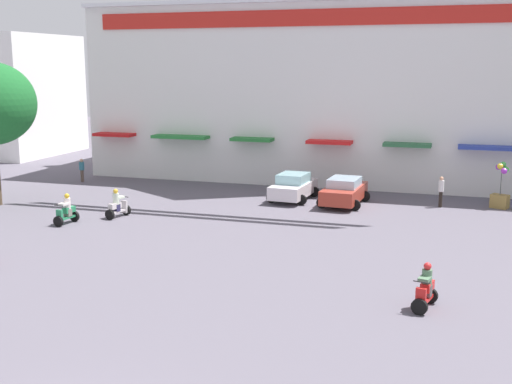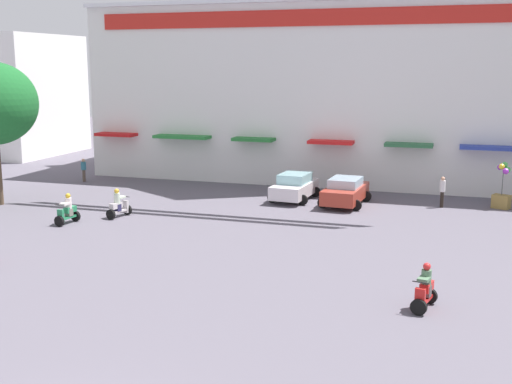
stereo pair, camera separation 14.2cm
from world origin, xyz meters
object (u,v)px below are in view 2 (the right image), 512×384
parked_car_0 (295,187)px  scooter_rider_3 (119,206)px  parked_car_1 (345,191)px  scooter_rider_5 (425,290)px  pedestrian_0 (84,169)px  scooter_rider_2 (67,211)px  balloon_vendor_cart (502,192)px  pedestrian_2 (442,190)px

parked_car_0 → scooter_rider_3: parked_car_0 is taller
parked_car_0 → parked_car_1: 3.07m
scooter_rider_5 → pedestrian_0: pedestrian_0 is taller
parked_car_1 → scooter_rider_5: size_ratio=2.83×
parked_car_1 → pedestrian_0: bearing=173.4°
scooter_rider_3 → scooter_rider_5: (15.73, -8.44, 0.02)m
scooter_rider_5 → pedestrian_0: size_ratio=0.98×
parked_car_0 → scooter_rider_2: parked_car_0 is taller
parked_car_1 → pedestrian_0: (-18.00, 2.08, 0.11)m
parked_car_0 → balloon_vendor_cart: bearing=6.0°
scooter_rider_5 → parked_car_0: bearing=118.0°
scooter_rider_2 → scooter_rider_3: size_ratio=1.00×
parked_car_1 → balloon_vendor_cart: bearing=11.5°
parked_car_1 → pedestrian_2: size_ratio=2.50×
scooter_rider_3 → scooter_rider_2: bearing=-130.4°
scooter_rider_3 → balloon_vendor_cart: bearing=23.5°
pedestrian_0 → pedestrian_2: (23.17, -1.15, 0.11)m
pedestrian_2 → balloon_vendor_cart: bearing=13.5°
scooter_rider_3 → pedestrian_0: size_ratio=0.97×
parked_car_0 → balloon_vendor_cart: balloon_vendor_cart is taller
parked_car_0 → balloon_vendor_cart: 11.37m
scooter_rider_2 → balloon_vendor_cart: bearing=26.4°
parked_car_0 → pedestrian_0: parked_car_0 is taller
parked_car_0 → pedestrian_0: 15.05m
pedestrian_2 → balloon_vendor_cart: (3.10, 0.74, -0.08)m
pedestrian_2 → parked_car_1: bearing=-169.8°
scooter_rider_3 → scooter_rider_5: bearing=-28.2°
parked_car_0 → scooter_rider_2: bearing=-135.7°
pedestrian_0 → balloon_vendor_cart: 26.27m
parked_car_0 → scooter_rider_3: size_ratio=2.77×
scooter_rider_5 → pedestrian_0: bearing=143.7°
scooter_rider_5 → balloon_vendor_cart: size_ratio=0.60×
scooter_rider_3 → balloon_vendor_cart: size_ratio=0.59×
scooter_rider_3 → scooter_rider_5: 17.85m
pedestrian_2 → balloon_vendor_cart: size_ratio=0.67×
scooter_rider_2 → pedestrian_2: (17.42, 9.43, 0.37)m
parked_car_0 → balloon_vendor_cart: size_ratio=1.65×
scooter_rider_2 → pedestrian_0: pedestrian_0 is taller
scooter_rider_2 → parked_car_1: bearing=34.8°
pedestrian_2 → parked_car_0: bearing=-176.8°
parked_car_1 → pedestrian_0: pedestrian_0 is taller
scooter_rider_2 → pedestrian_2: bearing=28.4°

